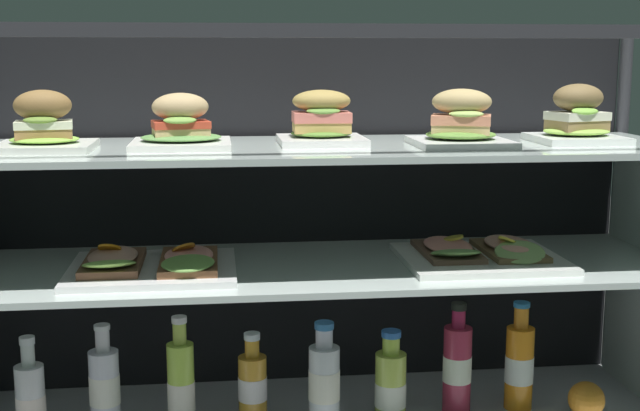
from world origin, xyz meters
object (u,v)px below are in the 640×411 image
Objects in this scene: plated_roll_sandwich_mid_left at (181,128)px; open_sandwich_tray_near_left_corner at (151,264)px; juice_bottle_front_middle at (181,385)px; juice_bottle_front_left_end at (520,366)px; orange_fruit_beside_bottles at (586,400)px; juice_bottle_back_left at (458,367)px; juice_bottle_back_center at (31,400)px; plated_roll_sandwich_center at (44,129)px; juice_bottle_back_right at (391,384)px; plated_roll_sandwich_far_right at (321,123)px; open_sandwich_tray_far_right at (481,253)px; juice_bottle_near_post at (253,385)px; juice_bottle_front_right_end at (105,387)px; juice_bottle_front_fourth at (324,382)px; plated_roll_sandwich_far_left at (461,125)px; plated_roll_sandwich_near_left_corner at (577,120)px.

plated_roll_sandwich_mid_left is 0.59× the size of open_sandwich_tray_near_left_corner.
juice_bottle_front_middle is 0.75m from juice_bottle_front_left_end.
orange_fruit_beside_bottles is at bearing -2.00° from open_sandwich_tray_near_left_corner.
juice_bottle_back_center is at bearing -178.61° from juice_bottle_back_left.
juice_bottle_back_center is 1.06m from juice_bottle_front_left_end.
plated_roll_sandwich_center reaches higher than juice_bottle_back_right.
juice_bottle_front_middle is at bearing 29.86° from open_sandwich_tray_near_left_corner.
open_sandwich_tray_far_right is (0.34, -0.05, -0.28)m from plated_roll_sandwich_far_right.
plated_roll_sandwich_mid_left is 0.69m from open_sandwich_tray_far_right.
open_sandwich_tray_near_left_corner is 4.23× the size of orange_fruit_beside_bottles.
plated_roll_sandwich_center is 0.86× the size of juice_bottle_back_center.
open_sandwich_tray_far_right is 1.40× the size of juice_bottle_front_middle.
plated_roll_sandwich_mid_left reaches higher than juice_bottle_back_left.
plated_roll_sandwich_center is at bearing -175.66° from juice_bottle_near_post.
juice_bottle_front_right_end is 1.02× the size of juice_bottle_front_fourth.
open_sandwich_tray_far_right is (0.90, 0.01, -0.28)m from plated_roll_sandwich_center.
plated_roll_sandwich_far_right is (0.56, 0.06, 0.00)m from plated_roll_sandwich_center.
plated_roll_sandwich_far_right is 0.53× the size of open_sandwich_tray_far_right.
plated_roll_sandwich_far_left is at bearing -166.88° from juice_bottle_front_left_end.
plated_roll_sandwich_near_left_corner is at bearing 0.27° from juice_bottle_front_middle.
plated_roll_sandwich_far_left is 0.98× the size of juice_bottle_near_post.
open_sandwich_tray_far_right is 0.57m from juice_bottle_near_post.
plated_roll_sandwich_near_left_corner is at bearing 0.50° from juice_bottle_back_left.
juice_bottle_back_center is at bearing -174.71° from plated_roll_sandwich_far_right.
plated_roll_sandwich_far_left is 0.81m from juice_bottle_front_middle.
plated_roll_sandwich_far_left is at bearing -1.11° from juice_bottle_back_center.
juice_bottle_back_center is 0.77m from juice_bottle_back_right.
plated_roll_sandwich_mid_left is 0.58m from juice_bottle_near_post.
plated_roll_sandwich_far_right is 0.74× the size of juice_bottle_front_middle.
juice_bottle_back_right is 0.43m from orange_fruit_beside_bottles.
juice_bottle_near_post is at bearing 177.52° from open_sandwich_tray_far_right.
juice_bottle_back_left is (0.30, -0.03, -0.54)m from plated_roll_sandwich_far_right.
plated_roll_sandwich_near_left_corner reaches higher than plated_roll_sandwich_mid_left.
juice_bottle_front_middle is (0.25, 0.02, -0.55)m from plated_roll_sandwich_center.
juice_bottle_front_fourth is 0.15m from juice_bottle_back_right.
plated_roll_sandwich_far_left is 0.80× the size of juice_bottle_front_middle.
plated_roll_sandwich_mid_left is 1.11× the size of plated_roll_sandwich_far_right.
juice_bottle_back_left is (0.61, 0.00, 0.01)m from juice_bottle_front_middle.
open_sandwich_tray_near_left_corner is 0.36m from juice_bottle_near_post.
juice_bottle_front_right_end is (-0.18, 0.01, -0.55)m from plated_roll_sandwich_mid_left.
juice_bottle_front_left_end is 3.09× the size of orange_fruit_beside_bottles.
juice_bottle_front_right_end is at bearing 161.69° from open_sandwich_tray_near_left_corner.
plated_roll_sandwich_center is 1.02m from juice_bottle_back_left.
plated_roll_sandwich_far_left reaches higher than juice_bottle_back_center.
open_sandwich_tray_near_left_corner is (-0.07, -0.03, -0.28)m from plated_roll_sandwich_mid_left.
orange_fruit_beside_bottles is at bearing -12.37° from open_sandwich_tray_far_right.
plated_roll_sandwich_center is at bearing -175.45° from plated_roll_sandwich_mid_left.
plated_roll_sandwich_near_left_corner reaches higher than orange_fruit_beside_bottles.
juice_bottle_near_post is (0.15, 0.01, -0.01)m from juice_bottle_front_middle.
open_sandwich_tray_far_right is 1.49× the size of juice_bottle_front_fourth.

